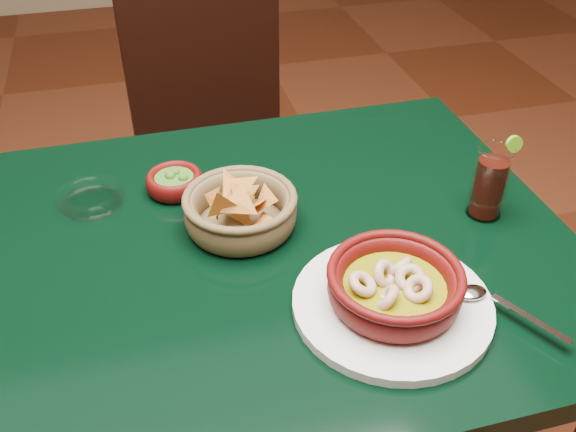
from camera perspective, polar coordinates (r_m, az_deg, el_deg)
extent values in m
cube|color=black|center=(1.03, -7.88, -4.14)|extent=(1.20, 0.80, 0.04)
cylinder|color=black|center=(1.64, 10.29, -3.26)|extent=(0.06, 0.06, 0.71)
cube|color=black|center=(1.71, -5.13, 3.84)|extent=(0.49, 0.49, 0.04)
cylinder|color=black|center=(1.68, -8.97, -7.56)|extent=(0.04, 0.04, 0.47)
cylinder|color=black|center=(1.76, 3.00, -4.51)|extent=(0.04, 0.04, 0.47)
cylinder|color=black|center=(1.97, -11.64, -0.29)|extent=(0.04, 0.04, 0.47)
cylinder|color=black|center=(2.04, -1.28, 2.03)|extent=(0.04, 0.04, 0.47)
cube|color=black|center=(1.76, -7.55, 14.01)|extent=(0.42, 0.08, 0.46)
cylinder|color=silver|center=(0.92, 9.23, -7.74)|extent=(0.28, 0.28, 0.02)
cylinder|color=#460707|center=(0.91, 9.30, -7.23)|extent=(0.17, 0.17, 0.01)
torus|color=#460707|center=(0.90, 9.44, -6.22)|extent=(0.21, 0.21, 0.04)
torus|color=#460707|center=(0.88, 9.58, -5.13)|extent=(0.19, 0.19, 0.01)
cylinder|color=#726D07|center=(0.90, 9.44, -6.22)|extent=(0.14, 0.14, 0.01)
torus|color=tan|center=(0.90, 10.81, -5.47)|extent=(0.05, 0.05, 0.04)
torus|color=tan|center=(0.92, 9.88, -4.53)|extent=(0.06, 0.05, 0.06)
torus|color=tan|center=(0.90, 8.62, -5.11)|extent=(0.05, 0.05, 0.05)
torus|color=tan|center=(0.88, 6.64, -6.00)|extent=(0.06, 0.06, 0.03)
torus|color=tan|center=(0.87, 8.80, -7.21)|extent=(0.05, 0.05, 0.04)
torus|color=tan|center=(0.88, 11.49, -6.35)|extent=(0.05, 0.05, 0.04)
cube|color=silver|center=(0.93, 20.76, -8.52)|extent=(0.06, 0.11, 0.00)
ellipsoid|color=silver|center=(0.94, 15.99, -6.54)|extent=(0.05, 0.03, 0.01)
cylinder|color=brown|center=(1.06, -4.18, -0.75)|extent=(0.16, 0.16, 0.01)
torus|color=brown|center=(1.04, -4.25, 0.38)|extent=(0.22, 0.22, 0.06)
torus|color=brown|center=(1.03, -4.31, 1.59)|extent=(0.19, 0.19, 0.01)
cone|color=#C27229|center=(0.98, -5.83, 0.92)|extent=(0.08, 0.03, 0.08)
cone|color=#C27229|center=(1.02, -3.93, -0.20)|extent=(0.05, 0.07, 0.08)
cone|color=#C27229|center=(1.04, -4.90, 0.73)|extent=(0.09, 0.08, 0.06)
cone|color=#C27229|center=(1.02, -4.25, 2.61)|extent=(0.06, 0.07, 0.06)
cone|color=#C27229|center=(1.02, -2.32, -0.62)|extent=(0.08, 0.10, 0.05)
cone|color=#C27229|center=(1.05, -3.87, 0.75)|extent=(0.08, 0.06, 0.09)
cone|color=#C27229|center=(1.08, -3.82, 1.84)|extent=(0.05, 0.08, 0.07)
cone|color=#C27229|center=(1.06, -5.10, 1.89)|extent=(0.08, 0.06, 0.09)
cone|color=#C27229|center=(1.05, -4.10, 1.18)|extent=(0.09, 0.05, 0.08)
cone|color=#C27229|center=(1.03, -2.82, 1.12)|extent=(0.07, 0.07, 0.06)
cone|color=#C27229|center=(1.03, -4.56, 2.31)|extent=(0.07, 0.07, 0.07)
cone|color=#C27229|center=(1.03, -2.15, 1.49)|extent=(0.07, 0.10, 0.07)
cone|color=#C27229|center=(1.03, -4.96, 2.67)|extent=(0.07, 0.08, 0.07)
cone|color=#C27229|center=(1.02, -5.76, 1.11)|extent=(0.08, 0.08, 0.05)
cone|color=#C27229|center=(1.01, -6.49, 1.33)|extent=(0.05, 0.08, 0.09)
cone|color=#C27229|center=(0.98, -4.32, 1.20)|extent=(0.08, 0.07, 0.05)
cylinder|color=#460707|center=(1.16, -9.96, 2.36)|extent=(0.08, 0.08, 0.01)
torus|color=#460707|center=(1.15, -10.05, 3.01)|extent=(0.12, 0.12, 0.04)
cylinder|color=#275513|center=(1.15, -10.07, 3.25)|extent=(0.07, 0.07, 0.01)
sphere|color=#275513|center=(1.14, -10.41, 3.48)|extent=(0.02, 0.02, 0.02)
sphere|color=#275513|center=(1.15, -10.09, 3.87)|extent=(0.02, 0.02, 0.02)
sphere|color=#275513|center=(1.15, -10.51, 3.58)|extent=(0.02, 0.02, 0.02)
sphere|color=#275513|center=(1.15, -10.02, 3.85)|extent=(0.02, 0.02, 0.02)
sphere|color=#275513|center=(1.13, -9.30, 3.33)|extent=(0.02, 0.02, 0.02)
cylinder|color=white|center=(1.13, 16.96, 0.35)|extent=(0.06, 0.06, 0.01)
torus|color=white|center=(1.10, 17.52, 2.89)|extent=(0.13, 0.13, 0.07)
cylinder|color=black|center=(1.11, 17.42, 2.46)|extent=(0.05, 0.05, 0.10)
cube|color=silver|center=(1.09, 17.14, 3.85)|extent=(0.02, 0.02, 0.02)
cube|color=silver|center=(1.08, 17.38, 4.11)|extent=(0.02, 0.02, 0.02)
cube|color=silver|center=(1.10, 18.00, 4.03)|extent=(0.02, 0.02, 0.02)
torus|color=white|center=(1.07, 18.12, 5.63)|extent=(0.06, 0.06, 0.00)
cylinder|color=#599F15|center=(1.08, 19.46, 6.06)|extent=(0.03, 0.01, 0.03)
cylinder|color=white|center=(1.16, -17.04, 1.15)|extent=(0.10, 0.10, 0.01)
torus|color=white|center=(1.15, -17.14, 1.61)|extent=(0.12, 0.12, 0.03)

